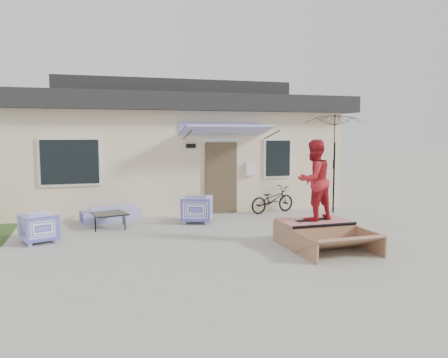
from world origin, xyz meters
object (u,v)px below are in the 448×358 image
object	(u,v)px
patio_umbrella	(334,154)
skate_ramp	(314,232)
coffee_table	(110,221)
bicycle	(272,197)
loveseat	(111,210)
armchair_right	(197,208)
armchair_left	(39,226)
skater	(314,178)
skateboard	(313,219)

from	to	relation	value
patio_umbrella	skate_ramp	xyz separation A→B (m)	(-2.32, -3.18, -1.51)
coffee_table	bicycle	distance (m)	4.82
loveseat	armchair_right	bearing A→B (deg)	148.26
patio_umbrella	coffee_table	bearing A→B (deg)	-176.77
armchair_right	coffee_table	xyz separation A→B (m)	(-2.24, -0.08, -0.20)
armchair_left	coffee_table	xyz separation A→B (m)	(1.52, 1.06, -0.16)
loveseat	armchair_right	distance (m)	2.34
loveseat	skate_ramp	distance (m)	5.55
armchair_left	skater	distance (m)	6.02
armchair_right	skate_ramp	xyz separation A→B (m)	(1.92, -2.89, -0.15)
skate_ramp	skater	xyz separation A→B (m)	(-0.00, 0.05, 1.16)
bicycle	patio_umbrella	xyz separation A→B (m)	(1.75, -0.50, 1.27)
coffee_table	skate_ramp	world-z (taller)	skate_ramp
bicycle	skate_ramp	world-z (taller)	bicycle
armchair_left	coffee_table	bearing A→B (deg)	-77.75
armchair_right	patio_umbrella	xyz separation A→B (m)	(4.24, 0.29, 1.36)
armchair_right	coffee_table	distance (m)	2.25
coffee_table	armchair_right	bearing A→B (deg)	1.96
loveseat	skater	xyz separation A→B (m)	(4.10, -3.69, 1.10)
skate_ramp	skater	distance (m)	1.16
loveseat	patio_umbrella	bearing A→B (deg)	164.54
bicycle	skate_ramp	xyz separation A→B (m)	(-0.57, -3.68, -0.24)
coffee_table	patio_umbrella	distance (m)	6.68
coffee_table	skater	size ratio (longest dim) A/B	0.45
skate_ramp	skateboard	bearing A→B (deg)	90.00
loveseat	bicycle	xyz separation A→B (m)	(4.67, -0.06, 0.18)
loveseat	skater	distance (m)	5.62
skateboard	skater	distance (m)	0.89
skateboard	armchair_right	bearing A→B (deg)	114.26
skate_ramp	skater	world-z (taller)	skater
armchair_right	skater	world-z (taller)	skater
armchair_right	skater	distance (m)	3.57
armchair_right	patio_umbrella	bearing A→B (deg)	114.18
skateboard	skater	bearing A→B (deg)	-99.77
armchair_left	armchair_right	world-z (taller)	armchair_right
skateboard	skate_ramp	bearing A→B (deg)	-98.73
armchair_right	bicycle	bearing A→B (deg)	127.77
bicycle	patio_umbrella	distance (m)	2.22
patio_umbrella	skateboard	bearing A→B (deg)	-126.60
coffee_table	skateboard	world-z (taller)	skateboard
bicycle	skate_ramp	size ratio (longest dim) A/B	0.77
armchair_right	bicycle	distance (m)	2.61
armchair_left	bicycle	xyz separation A→B (m)	(6.25, 1.92, 0.13)
loveseat	armchair_right	world-z (taller)	armchair_right
skate_ramp	armchair_right	bearing A→B (deg)	122.55
armchair_right	skateboard	xyz separation A→B (m)	(1.92, -2.84, 0.12)
bicycle	armchair_right	bearing A→B (deg)	93.38
patio_umbrella	skateboard	world-z (taller)	patio_umbrella
armchair_left	patio_umbrella	world-z (taller)	patio_umbrella
loveseat	coffee_table	world-z (taller)	loveseat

